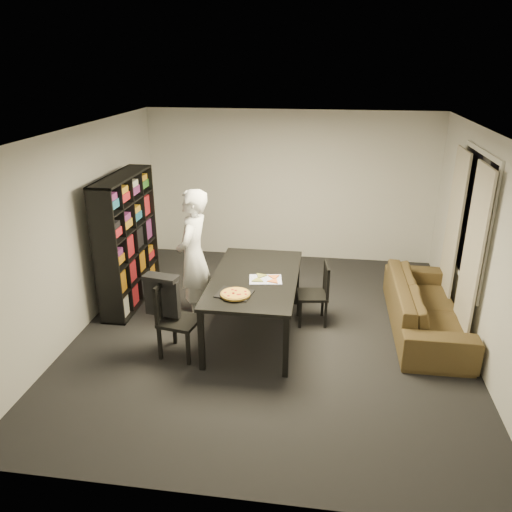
# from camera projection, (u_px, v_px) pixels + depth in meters

# --- Properties ---
(room) EXTENTS (5.01, 5.51, 2.61)m
(room) POSITION_uv_depth(u_px,v_px,m) (272.00, 239.00, 6.16)
(room) COLOR black
(room) RESTS_ON ground
(window_pane) EXTENTS (0.02, 1.40, 1.60)m
(window_pane) POSITION_uv_depth(u_px,v_px,m) (473.00, 218.00, 6.31)
(window_pane) COLOR black
(window_pane) RESTS_ON room
(window_frame) EXTENTS (0.03, 1.52, 1.72)m
(window_frame) POSITION_uv_depth(u_px,v_px,m) (472.00, 218.00, 6.31)
(window_frame) COLOR white
(window_frame) RESTS_ON room
(curtain_left) EXTENTS (0.03, 0.70, 2.25)m
(curtain_left) POSITION_uv_depth(u_px,v_px,m) (472.00, 258.00, 5.97)
(curtain_left) COLOR #BCB4A1
(curtain_left) RESTS_ON room
(curtain_right) EXTENTS (0.03, 0.70, 2.25)m
(curtain_right) POSITION_uv_depth(u_px,v_px,m) (453.00, 231.00, 6.93)
(curtain_right) COLOR #BCB4A1
(curtain_right) RESTS_ON room
(bookshelf) EXTENTS (0.35, 1.50, 1.90)m
(bookshelf) POSITION_uv_depth(u_px,v_px,m) (127.00, 241.00, 7.13)
(bookshelf) COLOR black
(bookshelf) RESTS_ON room
(dining_table) EXTENTS (1.08, 1.94, 0.81)m
(dining_table) POSITION_uv_depth(u_px,v_px,m) (255.00, 282.00, 6.34)
(dining_table) COLOR black
(dining_table) RESTS_ON room
(chair_left) EXTENTS (0.51, 0.51, 0.94)m
(chair_left) POSITION_uv_depth(u_px,v_px,m) (173.00, 314.00, 5.97)
(chair_left) COLOR black
(chair_left) RESTS_ON room
(chair_right) EXTENTS (0.45, 0.45, 0.85)m
(chair_right) POSITION_uv_depth(u_px,v_px,m) (319.00, 290.00, 6.70)
(chair_right) COLOR black
(chair_right) RESTS_ON room
(draped_jacket) EXTENTS (0.44, 0.26, 0.52)m
(draped_jacket) POSITION_uv_depth(u_px,v_px,m) (162.00, 294.00, 5.92)
(draped_jacket) COLOR black
(draped_jacket) RESTS_ON chair_left
(person) EXTENTS (0.48, 0.70, 1.83)m
(person) POSITION_uv_depth(u_px,v_px,m) (193.00, 256.00, 6.66)
(person) COLOR white
(person) RESTS_ON room
(baking_tray) EXTENTS (0.45, 0.38, 0.01)m
(baking_tray) POSITION_uv_depth(u_px,v_px,m) (235.00, 294.00, 5.84)
(baking_tray) COLOR black
(baking_tray) RESTS_ON dining_table
(pepperoni_pizza) EXTENTS (0.35, 0.35, 0.03)m
(pepperoni_pizza) POSITION_uv_depth(u_px,v_px,m) (235.00, 294.00, 5.79)
(pepperoni_pizza) COLOR olive
(pepperoni_pizza) RESTS_ON dining_table
(kitchen_towel) EXTENTS (0.44, 0.36, 0.01)m
(kitchen_towel) POSITION_uv_depth(u_px,v_px,m) (265.00, 280.00, 6.22)
(kitchen_towel) COLOR white
(kitchen_towel) RESTS_ON dining_table
(pizza_slices) EXTENTS (0.44, 0.40, 0.01)m
(pizza_slices) POSITION_uv_depth(u_px,v_px,m) (266.00, 278.00, 6.23)
(pizza_slices) COLOR #C1853C
(pizza_slices) RESTS_ON dining_table
(sofa) EXTENTS (0.87, 2.23, 0.65)m
(sofa) POSITION_uv_depth(u_px,v_px,m) (426.00, 307.00, 6.59)
(sofa) COLOR #42321A
(sofa) RESTS_ON room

